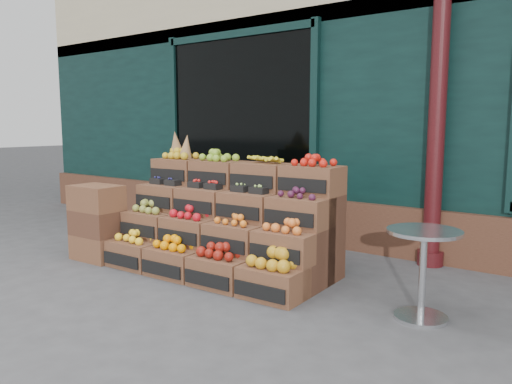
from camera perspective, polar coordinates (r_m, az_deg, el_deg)
The scene contains 6 objects.
ground at distance 4.70m, azimuth -3.18°, elevation -11.48°, with size 60.00×60.00×0.00m, color #404042.
shop_facade at distance 9.02m, azimuth 18.46°, elevation 12.81°, with size 12.00×6.24×4.80m.
crate_display at distance 5.32m, azimuth -3.43°, elevation -4.12°, with size 2.38×1.22×1.47m.
spare_crates at distance 6.00m, azimuth -17.67°, elevation -3.34°, with size 0.59×0.42×0.86m.
bistro_table at distance 4.19m, azimuth 18.54°, elevation -7.78°, with size 0.58×0.58×0.73m.
shopkeeper at distance 7.61m, azimuth -0.31°, elevation 3.62°, with size 0.73×0.48×1.99m, color #18542D.
Camera 1 is at (2.84, -3.41, 1.55)m, focal length 35.00 mm.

